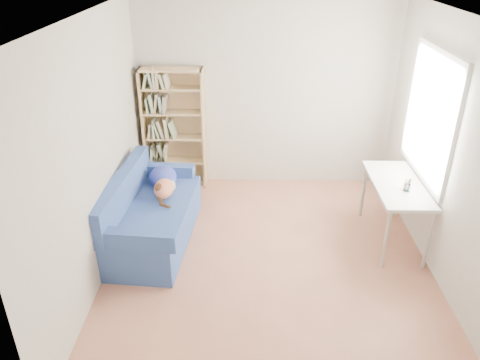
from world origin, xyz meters
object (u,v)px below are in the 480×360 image
object	(u,v)px
sofa	(151,215)
bookshelf	(175,134)
desk	(397,189)
pen_cup	(407,186)

from	to	relation	value
sofa	bookshelf	world-z (taller)	bookshelf
desk	bookshelf	bearing A→B (deg)	153.02
sofa	desk	world-z (taller)	sofa
bookshelf	pen_cup	xyz separation A→B (m)	(2.75, -1.55, 0.02)
desk	pen_cup	size ratio (longest dim) A/B	7.95
desk	pen_cup	xyz separation A→B (m)	(0.04, -0.17, 0.13)
bookshelf	sofa	bearing A→B (deg)	-94.34
desk	pen_cup	bearing A→B (deg)	-76.48
bookshelf	desk	size ratio (longest dim) A/B	1.42
bookshelf	desk	world-z (taller)	bookshelf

